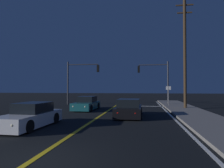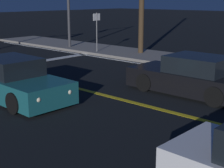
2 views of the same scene
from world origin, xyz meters
TOP-DOWN VIEW (x-y plane):
  - lane_line_center at (0.00, 10.12)m, footprint 0.20×34.42m
  - lane_line_edge_right at (5.44, 10.12)m, footprint 0.16×34.42m
  - stop_bar at (2.84, 18.75)m, footprint 5.69×0.50m
  - car_following_oncoming_black at (2.22, 9.73)m, footprint 1.97×4.35m
  - car_side_waiting_teal at (-2.24, 13.79)m, footprint 1.96×4.37m
  - street_sign_corner at (6.19, 18.25)m, footprint 0.56×0.06m

SIDE VIEW (x-z plane):
  - lane_line_center at x=0.00m, z-range 0.00..0.01m
  - lane_line_edge_right at x=5.44m, z-range 0.00..0.01m
  - stop_bar at x=2.84m, z-range 0.00..0.01m
  - car_side_waiting_teal at x=-2.24m, z-range -0.09..1.25m
  - car_following_oncoming_black at x=2.22m, z-range -0.09..1.25m
  - street_sign_corner at x=6.19m, z-range 0.42..2.84m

